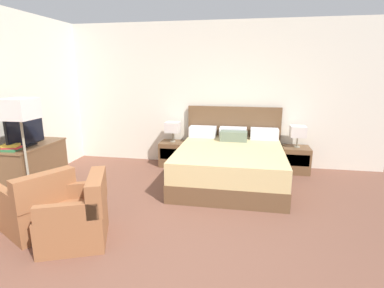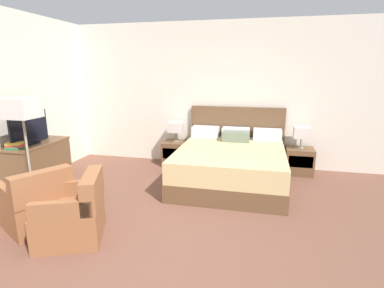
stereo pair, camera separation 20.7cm
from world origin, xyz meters
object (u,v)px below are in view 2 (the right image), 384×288
(tv, at_px, (29,129))
(armchair_companion, at_px, (74,215))
(table_lamp_left, at_px, (176,127))
(book_red_cover, at_px, (15,147))
(book_small_top, at_px, (14,143))
(floor_lamp, at_px, (22,114))
(nightstand_right, at_px, (299,161))
(dresser, at_px, (37,164))
(bed, at_px, (231,163))
(nightstand_left, at_px, (176,153))
(book_blue_cover, at_px, (15,146))
(armchair_by_window, at_px, (37,204))
(table_lamp_right, at_px, (302,133))

(tv, xyz_separation_m, armchair_companion, (1.50, -1.17, -0.71))
(table_lamp_left, relative_size, book_red_cover, 1.98)
(tv, distance_m, book_small_top, 0.36)
(floor_lamp, bearing_deg, table_lamp_left, 55.28)
(nightstand_right, relative_size, dresser, 0.45)
(table_lamp_left, xyz_separation_m, book_red_cover, (-1.87, -2.06, -0.01))
(nightstand_right, relative_size, book_small_top, 2.35)
(bed, xyz_separation_m, nightstand_left, (-1.19, 0.73, -0.09))
(book_red_cover, bearing_deg, book_blue_cover, 0.00)
(dresser, height_order, book_small_top, book_small_top)
(tv, bearing_deg, dresser, 92.03)
(tv, distance_m, armchair_by_window, 1.54)
(nightstand_left, relative_size, book_red_cover, 2.43)
(book_red_cover, xyz_separation_m, armchair_by_window, (0.90, -0.71, -0.48))
(floor_lamp, bearing_deg, dresser, 122.54)
(nightstand_right, height_order, floor_lamp, floor_lamp)
(nightstand_left, xyz_separation_m, book_small_top, (-1.87, -2.06, 0.59))
(floor_lamp, bearing_deg, book_small_top, 157.29)
(nightstand_left, relative_size, armchair_by_window, 0.53)
(table_lamp_right, height_order, tv, tv)
(nightstand_left, height_order, table_lamp_right, table_lamp_right)
(table_lamp_left, xyz_separation_m, armchair_by_window, (-0.96, -2.77, -0.49))
(nightstand_right, distance_m, book_blue_cover, 4.74)
(bed, bearing_deg, table_lamp_left, 148.41)
(table_lamp_left, xyz_separation_m, armchair_companion, (-0.37, -2.91, -0.49))
(table_lamp_left, distance_m, tv, 2.56)
(armchair_by_window, bearing_deg, tv, 131.25)
(floor_lamp, bearing_deg, book_blue_cover, 156.52)
(tv, height_order, book_small_top, tv)
(table_lamp_left, bearing_deg, table_lamp_right, 0.00)
(tv, bearing_deg, bed, 18.32)
(dresser, distance_m, book_red_cover, 0.55)
(table_lamp_left, relative_size, book_small_top, 1.92)
(table_lamp_right, bearing_deg, book_blue_cover, -154.04)
(floor_lamp, bearing_deg, tv, 126.17)
(book_red_cover, bearing_deg, table_lamp_right, 25.90)
(bed, distance_m, book_blue_cover, 3.35)
(armchair_by_window, bearing_deg, table_lamp_right, 39.68)
(bed, relative_size, table_lamp_left, 5.16)
(table_lamp_left, relative_size, tv, 0.52)
(floor_lamp, bearing_deg, book_red_cover, 157.24)
(bed, bearing_deg, table_lamp_right, 31.60)
(tv, distance_m, book_blue_cover, 0.37)
(nightstand_left, height_order, dresser, dresser)
(book_blue_cover, relative_size, armchair_by_window, 0.25)
(bed, relative_size, tv, 2.71)
(tv, bearing_deg, book_small_top, -90.72)
(book_small_top, height_order, armchair_by_window, book_small_top)
(book_blue_cover, relative_size, armchair_companion, 0.26)
(dresser, bearing_deg, floor_lamp, -57.46)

